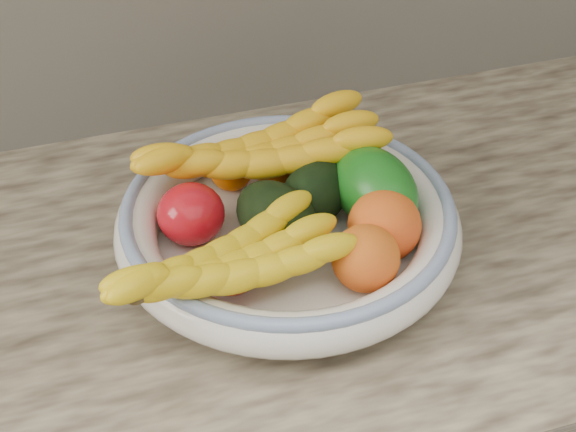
# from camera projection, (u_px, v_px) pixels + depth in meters

# --- Properties ---
(fruit_bowl) EXTENTS (0.39, 0.39, 0.08)m
(fruit_bowl) POSITION_uv_depth(u_px,v_px,m) (288.00, 224.00, 0.99)
(fruit_bowl) COLOR silver
(fruit_bowl) RESTS_ON kitchen_counter
(clementine_back_left) EXTENTS (0.06, 0.06, 0.05)m
(clementine_back_left) POSITION_uv_depth(u_px,v_px,m) (231.00, 171.00, 1.06)
(clementine_back_left) COLOR orange
(clementine_back_left) RESTS_ON fruit_bowl
(clementine_back_right) EXTENTS (0.07, 0.07, 0.05)m
(clementine_back_right) POSITION_uv_depth(u_px,v_px,m) (275.00, 165.00, 1.07)
(clementine_back_right) COLOR orange
(clementine_back_right) RESTS_ON fruit_bowl
(tomato_left) EXTENTS (0.09, 0.09, 0.07)m
(tomato_left) POSITION_uv_depth(u_px,v_px,m) (191.00, 214.00, 0.99)
(tomato_left) COLOR red
(tomato_left) RESTS_ON fruit_bowl
(tomato_near_left) EXTENTS (0.07, 0.07, 0.06)m
(tomato_near_left) POSITION_uv_depth(u_px,v_px,m) (231.00, 267.00, 0.92)
(tomato_near_left) COLOR #B41F0F
(tomato_near_left) RESTS_ON fruit_bowl
(avocado_center) EXTENTS (0.11, 0.13, 0.08)m
(avocado_center) POSITION_uv_depth(u_px,v_px,m) (277.00, 218.00, 0.98)
(avocado_center) COLOR black
(avocado_center) RESTS_ON fruit_bowl
(avocado_right) EXTENTS (0.12, 0.12, 0.07)m
(avocado_right) POSITION_uv_depth(u_px,v_px,m) (316.00, 192.00, 1.01)
(avocado_right) COLOR black
(avocado_right) RESTS_ON fruit_bowl
(green_mango) EXTENTS (0.13, 0.14, 0.11)m
(green_mango) POSITION_uv_depth(u_px,v_px,m) (375.00, 189.00, 1.00)
(green_mango) COLOR #105911
(green_mango) RESTS_ON fruit_bowl
(peach_front) EXTENTS (0.09, 0.09, 0.07)m
(peach_front) POSITION_uv_depth(u_px,v_px,m) (366.00, 258.00, 0.92)
(peach_front) COLOR orange
(peach_front) RESTS_ON fruit_bowl
(peach_right) EXTENTS (0.09, 0.09, 0.08)m
(peach_right) POSITION_uv_depth(u_px,v_px,m) (384.00, 226.00, 0.96)
(peach_right) COLOR orange
(peach_right) RESTS_ON fruit_bowl
(banana_bunch_back) EXTENTS (0.32, 0.13, 0.09)m
(banana_bunch_back) POSITION_uv_depth(u_px,v_px,m) (259.00, 158.00, 1.02)
(banana_bunch_back) COLOR yellow
(banana_bunch_back) RESTS_ON fruit_bowl
(banana_bunch_front) EXTENTS (0.30, 0.18, 0.08)m
(banana_bunch_front) POSITION_uv_depth(u_px,v_px,m) (227.00, 269.00, 0.88)
(banana_bunch_front) COLOR yellow
(banana_bunch_front) RESTS_ON fruit_bowl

